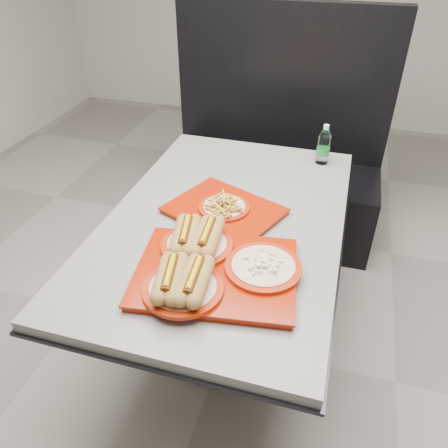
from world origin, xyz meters
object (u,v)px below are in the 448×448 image
(tray_near, at_px, (209,265))
(tray_far, at_px, (224,208))
(diner_table, at_px, (225,250))
(booth_bench, at_px, (273,169))
(water_bottle, at_px, (324,147))

(tray_near, bearing_deg, tray_far, 98.75)
(diner_table, distance_m, booth_bench, 1.11)
(booth_bench, distance_m, tray_far, 1.13)
(diner_table, bearing_deg, tray_near, -82.68)
(tray_near, distance_m, tray_far, 0.37)
(booth_bench, xyz_separation_m, water_bottle, (0.31, -0.52, 0.43))
(diner_table, xyz_separation_m, tray_far, (-0.01, 0.02, 0.19))
(booth_bench, bearing_deg, tray_near, -88.25)
(tray_far, bearing_deg, booth_bench, 89.36)
(booth_bench, height_order, tray_far, booth_bench)
(diner_table, relative_size, tray_near, 2.50)
(tray_far, xyz_separation_m, water_bottle, (0.33, 0.55, 0.06))
(booth_bench, bearing_deg, diner_table, -90.00)
(water_bottle, bearing_deg, diner_table, -118.67)
(booth_bench, height_order, tray_near, booth_bench)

